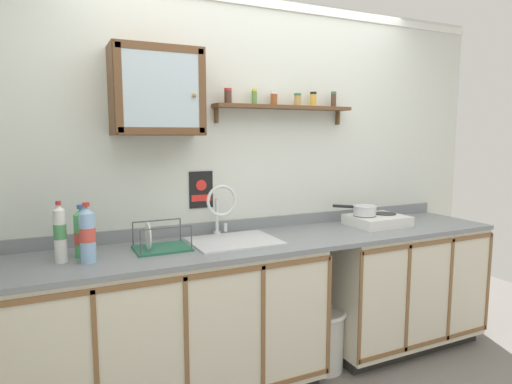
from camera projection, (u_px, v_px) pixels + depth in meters
name	position (u px, v px, depth m)	size (l,w,h in m)	color
back_wall	(256.00, 181.00, 3.11)	(3.88, 0.07, 2.51)	silver
lower_cabinet_run	(171.00, 328.00, 2.60)	(1.82, 0.65, 0.89)	black
lower_cabinet_run_right	(396.00, 285.00, 3.34)	(1.23, 0.65, 0.89)	black
countertop	(279.00, 240.00, 2.84)	(3.24, 0.67, 0.03)	gray
backsplash	(258.00, 223.00, 3.11)	(3.24, 0.02, 0.08)	gray
sink	(232.00, 241.00, 2.75)	(0.53, 0.46, 0.45)	silver
hot_plate_stove	(377.00, 220.00, 3.22)	(0.40, 0.33, 0.08)	silver
saucepan	(364.00, 210.00, 3.20)	(0.26, 0.25, 0.07)	silver
bottle_water_blue_0	(87.00, 234.00, 2.28)	(0.08, 0.08, 0.32)	#8CB7E0
bottle_opaque_white_1	(60.00, 233.00, 2.27)	(0.06, 0.06, 0.32)	white
bottle_soda_green_2	(81.00, 234.00, 2.38)	(0.08, 0.08, 0.29)	#4CB266
dish_rack	(160.00, 245.00, 2.55)	(0.31, 0.25, 0.16)	#26664C
wall_cabinet	(157.00, 92.00, 2.59)	(0.53, 0.28, 0.51)	brown
spice_shelf	(284.00, 105.00, 3.03)	(1.03, 0.14, 0.23)	brown
warning_sign	(201.00, 190.00, 2.91)	(0.16, 0.01, 0.24)	black
trash_bin	(323.00, 338.00, 2.98)	(0.31, 0.31, 0.41)	silver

